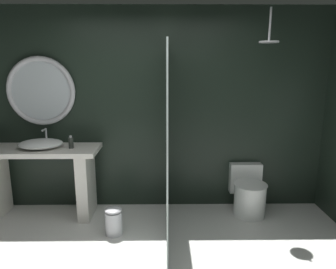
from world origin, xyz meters
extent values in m
cube|color=black|center=(0.00, 1.90, 1.30)|extent=(4.80, 0.10, 2.60)
cube|color=silver|center=(-1.34, 1.55, 0.86)|extent=(1.47, 0.55, 0.06)
cube|color=silver|center=(-0.78, 1.55, 0.42)|extent=(0.14, 0.47, 0.83)
ellipsoid|color=white|center=(-1.31, 1.56, 0.94)|extent=(0.53, 0.44, 0.10)
cylinder|color=#B7B7BC|center=(-1.31, 1.76, 1.00)|extent=(0.02, 0.02, 0.21)
cylinder|color=#B7B7BC|center=(-1.31, 1.70, 1.09)|extent=(0.02, 0.11, 0.02)
cylinder|color=#282D28|center=(-0.93, 1.54, 0.96)|extent=(0.06, 0.06, 0.13)
cylinder|color=#B7B7BC|center=(-0.93, 1.54, 1.04)|extent=(0.03, 0.03, 0.02)
torus|color=#B7B7BC|center=(-1.34, 1.81, 1.56)|extent=(0.87, 0.07, 0.87)
cylinder|color=#B2BCC1|center=(-1.34, 1.82, 1.56)|extent=(0.76, 0.01, 0.76)
cube|color=silver|center=(0.23, 1.11, 1.05)|extent=(0.02, 1.48, 2.10)
cylinder|color=#B7B7BC|center=(1.37, 1.43, 2.32)|extent=(0.02, 0.02, 0.36)
cylinder|color=#B7B7BC|center=(1.37, 1.43, 2.13)|extent=(0.22, 0.22, 0.02)
cylinder|color=white|center=(1.29, 1.52, 0.21)|extent=(0.40, 0.40, 0.41)
ellipsoid|color=white|center=(1.29, 1.52, 0.42)|extent=(0.42, 0.46, 0.02)
cube|color=white|center=(1.29, 1.80, 0.41)|extent=(0.42, 0.15, 0.40)
cylinder|color=#B7B7BC|center=(-0.37, 1.08, 0.14)|extent=(0.19, 0.19, 0.27)
ellipsoid|color=#B7B7BC|center=(-0.37, 1.08, 0.30)|extent=(0.19, 0.19, 0.06)
camera|label=1|loc=(0.21, -2.16, 1.89)|focal=33.40mm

